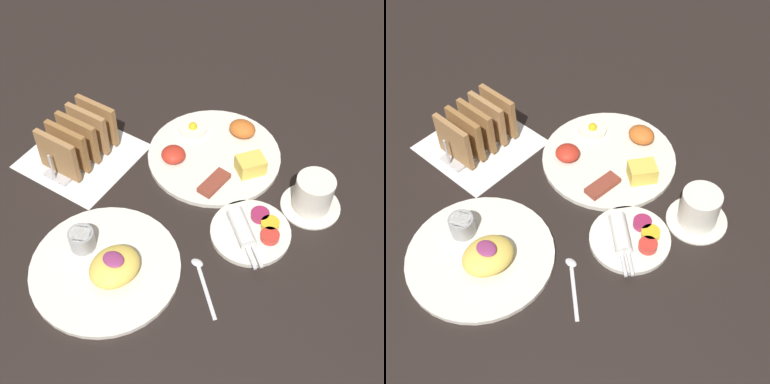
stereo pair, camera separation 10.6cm
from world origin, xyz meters
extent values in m
plane|color=black|center=(0.00, 0.00, 0.00)|extent=(3.00, 3.00, 0.00)
cube|color=white|center=(-0.21, 0.01, 0.00)|extent=(0.22, 0.22, 0.00)
cylinder|color=silver|center=(0.04, 0.17, 0.01)|extent=(0.29, 0.29, 0.01)
cube|color=#E5C64C|center=(0.13, 0.17, 0.03)|extent=(0.07, 0.07, 0.04)
ellipsoid|color=#C66023|center=(0.06, 0.25, 0.03)|extent=(0.06, 0.05, 0.03)
cylinder|color=#F4EACC|center=(-0.04, 0.21, 0.01)|extent=(0.06, 0.06, 0.01)
sphere|color=yellow|center=(-0.04, 0.21, 0.02)|extent=(0.02, 0.02, 0.02)
ellipsoid|color=red|center=(-0.03, 0.11, 0.02)|extent=(0.05, 0.05, 0.03)
cube|color=brown|center=(0.08, 0.09, 0.02)|extent=(0.04, 0.08, 0.01)
cylinder|color=silver|center=(0.20, 0.03, 0.01)|extent=(0.16, 0.16, 0.01)
cylinder|color=red|center=(0.24, 0.03, 0.02)|extent=(0.04, 0.04, 0.01)
cylinder|color=gold|center=(0.23, 0.06, 0.02)|extent=(0.04, 0.04, 0.01)
cylinder|color=#99234C|center=(0.20, 0.07, 0.02)|extent=(0.04, 0.04, 0.01)
cylinder|color=white|center=(0.19, 0.01, 0.03)|extent=(0.09, 0.08, 0.03)
cube|color=silver|center=(0.24, -0.03, 0.03)|extent=(0.04, 0.04, 0.00)
cube|color=silver|center=(0.24, -0.04, 0.03)|extent=(0.04, 0.04, 0.00)
cylinder|color=silver|center=(0.02, -0.19, 0.01)|extent=(0.28, 0.28, 0.01)
ellipsoid|color=#EAC651|center=(0.04, -0.19, 0.03)|extent=(0.10, 0.11, 0.04)
ellipsoid|color=#8C3366|center=(0.04, -0.19, 0.05)|extent=(0.04, 0.03, 0.01)
cylinder|color=#99999E|center=(-0.05, -0.17, 0.03)|extent=(0.05, 0.05, 0.04)
cylinder|color=white|center=(-0.05, -0.17, 0.05)|extent=(0.04, 0.04, 0.01)
cube|color=#B7B7BC|center=(-0.21, 0.01, 0.01)|extent=(0.06, 0.18, 0.01)
cube|color=#9F7244|center=(-0.21, -0.05, 0.06)|extent=(0.10, 0.01, 0.10)
cube|color=olive|center=(-0.21, -0.02, 0.06)|extent=(0.10, 0.01, 0.10)
cube|color=olive|center=(-0.21, 0.01, 0.06)|extent=(0.10, 0.01, 0.10)
cube|color=#A17345|center=(-0.21, 0.05, 0.06)|extent=(0.10, 0.01, 0.10)
cube|color=#996B3D|center=(-0.21, 0.08, 0.06)|extent=(0.10, 0.01, 0.10)
cylinder|color=#B7B7BC|center=(-0.21, -0.07, 0.04)|extent=(0.01, 0.01, 0.07)
cylinder|color=#B7B7BC|center=(-0.21, 0.10, 0.04)|extent=(0.01, 0.01, 0.07)
cylinder|color=silver|center=(0.27, 0.15, 0.00)|extent=(0.12, 0.12, 0.01)
cylinder|color=silver|center=(0.27, 0.15, 0.04)|extent=(0.08, 0.08, 0.07)
cylinder|color=#381E0F|center=(0.27, 0.15, 0.07)|extent=(0.06, 0.06, 0.01)
cube|color=silver|center=(0.20, -0.13, 0.00)|extent=(0.09, 0.08, 0.00)
ellipsoid|color=silver|center=(0.15, -0.08, 0.00)|extent=(0.02, 0.02, 0.01)
camera|label=1|loc=(0.44, -0.55, 0.84)|focal=50.00mm
camera|label=2|loc=(0.52, -0.48, 0.84)|focal=50.00mm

